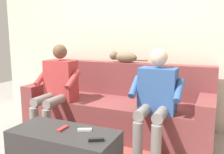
% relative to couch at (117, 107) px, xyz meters
% --- Properties ---
extents(ground_plane, '(8.00, 8.00, 0.00)m').
position_rel_couch_xyz_m(ground_plane, '(0.00, 0.76, -0.30)').
color(ground_plane, gray).
extents(back_wall, '(4.61, 0.06, 2.54)m').
position_rel_couch_xyz_m(back_wall, '(0.00, -0.48, 0.97)').
color(back_wall, beige).
rests_on(back_wall, ground).
extents(couch, '(2.40, 0.81, 0.86)m').
position_rel_couch_xyz_m(couch, '(0.00, 0.00, 0.00)').
color(couch, brown).
rests_on(couch, ground).
extents(coffee_table, '(0.95, 0.44, 0.41)m').
position_rel_couch_xyz_m(coffee_table, '(0.00, 1.19, -0.10)').
color(coffee_table, '#2D2D2D').
rests_on(coffee_table, ground).
extents(person_left_seated, '(0.54, 0.57, 1.10)m').
position_rel_couch_xyz_m(person_left_seated, '(-0.62, 0.41, 0.31)').
color(person_left_seated, '#335693').
rests_on(person_left_seated, ground).
extents(person_right_seated, '(0.54, 0.57, 1.12)m').
position_rel_couch_xyz_m(person_right_seated, '(0.62, 0.43, 0.32)').
color(person_right_seated, '#B23838').
rests_on(person_right_seated, ground).
extents(cat_on_backrest, '(0.55, 0.14, 0.16)m').
position_rel_couch_xyz_m(cat_on_backrest, '(0.01, -0.25, 0.64)').
color(cat_on_backrest, '#756047').
rests_on(cat_on_backrest, couch).
extents(remote_black, '(0.12, 0.09, 0.02)m').
position_rel_couch_xyz_m(remote_black, '(-0.36, 1.25, 0.12)').
color(remote_black, black).
rests_on(remote_black, coffee_table).
extents(remote_white, '(0.12, 0.08, 0.02)m').
position_rel_couch_xyz_m(remote_white, '(-0.17, 1.11, 0.12)').
color(remote_white, white).
rests_on(remote_white, coffee_table).
extents(remote_red, '(0.04, 0.13, 0.02)m').
position_rel_couch_xyz_m(remote_red, '(0.03, 1.16, 0.12)').
color(remote_red, '#B73333').
rests_on(remote_red, coffee_table).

